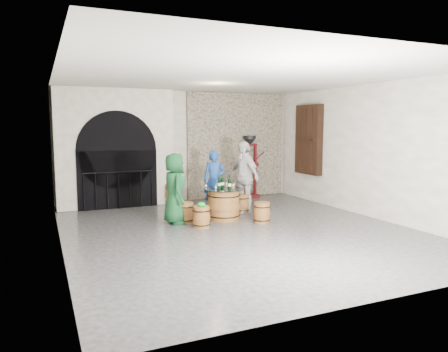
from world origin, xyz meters
name	(u,v)px	position (x,y,z in m)	size (l,w,h in m)	color
ground	(239,230)	(0.00, 0.00, 0.00)	(8.00, 8.00, 0.00)	#2A2A2D
wall_back	(180,146)	(0.00, 4.00, 1.60)	(8.00, 8.00, 0.00)	white
wall_front	(382,175)	(0.00, -4.00, 1.60)	(8.00, 8.00, 0.00)	white
wall_left	(58,160)	(-3.50, 0.00, 1.60)	(8.00, 8.00, 0.00)	white
wall_right	(371,151)	(3.50, 0.00, 1.60)	(8.00, 8.00, 0.00)	white
ceiling	(239,76)	(0.00, 0.00, 3.20)	(8.00, 8.00, 0.00)	beige
stone_facing_panel	(236,145)	(1.80, 3.94, 1.60)	(3.20, 0.12, 3.18)	#9E947E
arched_opening	(116,149)	(-1.90, 3.74, 1.58)	(3.10, 0.60, 3.19)	white
shuttered_window	(308,140)	(3.38, 2.40, 1.80)	(0.23, 1.10, 2.00)	black
barrel_table	(224,204)	(0.14, 1.11, 0.36)	(0.95, 0.95, 0.73)	brown
barrel_stool_left	(185,213)	(-0.80, 1.15, 0.23)	(0.39, 0.39, 0.47)	brown
barrel_stool_far	(215,203)	(0.30, 2.03, 0.23)	(0.39, 0.39, 0.47)	brown
barrel_stool_right	(242,203)	(0.89, 1.66, 0.23)	(0.39, 0.39, 0.47)	brown
barrel_stool_near_right	(262,213)	(0.80, 0.45, 0.23)	(0.39, 0.39, 0.47)	brown
barrel_stool_near_left	(201,217)	(-0.63, 0.57, 0.23)	(0.39, 0.39, 0.47)	brown
green_cap	(202,204)	(-0.62, 0.56, 0.51)	(0.23, 0.18, 0.10)	#0E9D2D
person_green	(175,189)	(-1.04, 1.16, 0.80)	(0.78, 0.51, 1.60)	#124120
person_blue	(214,181)	(0.31, 2.10, 0.79)	(0.58, 0.38, 1.58)	navy
person_white	(244,177)	(0.96, 1.72, 0.91)	(1.06, 0.44, 1.81)	beige
wine_bottle_left	(219,183)	(0.05, 1.17, 0.86)	(0.08, 0.08, 0.32)	black
wine_bottle_center	(230,184)	(0.24, 1.00, 0.86)	(0.08, 0.08, 0.32)	black
wine_bottle_right	(222,182)	(0.17, 1.26, 0.86)	(0.08, 0.08, 0.32)	black
tasting_glass_a	(216,188)	(-0.14, 0.94, 0.78)	(0.05, 0.05, 0.10)	#C37E25
tasting_glass_b	(234,186)	(0.43, 1.18, 0.78)	(0.05, 0.05, 0.10)	#C37E25
tasting_glass_c	(216,185)	(0.05, 1.36, 0.78)	(0.05, 0.05, 0.10)	#C37E25
tasting_glass_d	(226,185)	(0.34, 1.41, 0.78)	(0.05, 0.05, 0.10)	#C37E25
tasting_glass_e	(233,187)	(0.34, 1.05, 0.78)	(0.05, 0.05, 0.10)	#C37E25
tasting_glass_f	(206,187)	(-0.26, 1.24, 0.78)	(0.05, 0.05, 0.10)	#C37E25
side_barrel	(173,194)	(-0.41, 3.41, 0.29)	(0.44, 0.44, 0.59)	brown
corking_press	(250,162)	(2.11, 3.64, 1.10)	(0.79, 0.45, 1.90)	#520D10
control_box	(245,153)	(2.05, 3.86, 1.35)	(0.18, 0.10, 0.22)	silver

